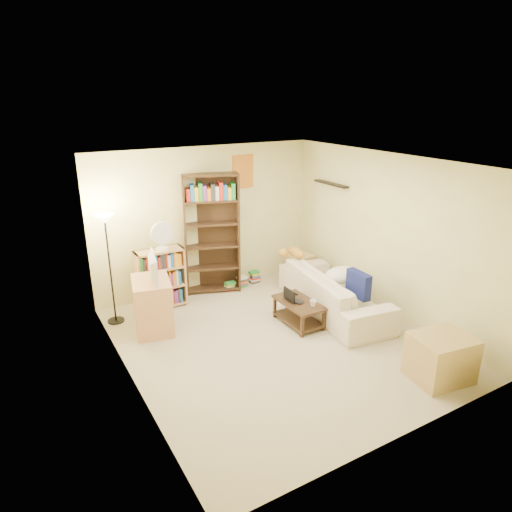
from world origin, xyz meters
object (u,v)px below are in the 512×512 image
object	(u,v)px
laptop	(296,299)
mug	(313,303)
tv_stand	(153,305)
tall_bookshelf	(212,231)
television	(149,268)
side_table	(299,267)
coffee_table	(299,310)
sofa	(334,292)
short_bookshelf	(161,279)
end_cabinet	(441,358)
tabby_cat	(294,252)
desk_fan	(162,236)
floor_lamp	(107,238)

from	to	relation	value
laptop	mug	xyz separation A→B (m)	(0.10, -0.31, 0.04)
mug	tv_stand	world-z (taller)	tv_stand
tall_bookshelf	mug	bearing A→B (deg)	-52.69
television	side_table	xyz separation A→B (m)	(2.98, 0.52, -0.73)
coffee_table	television	size ratio (longest dim) A/B	1.25
sofa	mug	world-z (taller)	sofa
coffee_table	short_bookshelf	xyz separation A→B (m)	(-1.59, 1.60, 0.27)
laptop	end_cabinet	world-z (taller)	end_cabinet
laptop	tv_stand	distance (m)	2.12
tall_bookshelf	end_cabinet	world-z (taller)	tall_bookshelf
tabby_cat	coffee_table	size ratio (longest dim) A/B	0.63
tall_bookshelf	desk_fan	xyz separation A→B (m)	(-0.95, -0.23, 0.13)
tv_stand	desk_fan	world-z (taller)	desk_fan
laptop	floor_lamp	size ratio (longest dim) A/B	0.22
tabby_cat	desk_fan	size ratio (longest dim) A/B	1.15
mug	short_bookshelf	world-z (taller)	short_bookshelf
laptop	desk_fan	bearing A→B (deg)	27.77
tabby_cat	desk_fan	world-z (taller)	desk_fan
laptop	short_bookshelf	xyz separation A→B (m)	(-1.58, 1.52, 0.11)
sofa	coffee_table	world-z (taller)	sofa
sofa	tabby_cat	distance (m)	1.01
short_bookshelf	floor_lamp	world-z (taller)	floor_lamp
tabby_cat	coffee_table	world-z (taller)	tabby_cat
tv_stand	floor_lamp	xyz separation A→B (m)	(-0.43, 0.53, 0.96)
laptop	desk_fan	distance (m)	2.28
tall_bookshelf	end_cabinet	size ratio (longest dim) A/B	3.02
tabby_cat	tv_stand	world-z (taller)	tabby_cat
mug	laptop	bearing A→B (deg)	107.49
tabby_cat	short_bookshelf	world-z (taller)	short_bookshelf
tabby_cat	floor_lamp	xyz separation A→B (m)	(-2.96, 0.47, 0.60)
coffee_table	short_bookshelf	size ratio (longest dim) A/B	0.84
sofa	tv_stand	size ratio (longest dim) A/B	3.00
sofa	tall_bookshelf	xyz separation A→B (m)	(-1.32, 1.69, 0.76)
tv_stand	end_cabinet	world-z (taller)	tv_stand
short_bookshelf	mug	bearing A→B (deg)	-47.74
side_table	short_bookshelf	bearing A→B (deg)	176.74
desk_fan	sofa	bearing A→B (deg)	-32.64
tall_bookshelf	laptop	bearing A→B (deg)	-52.53
laptop	tv_stand	world-z (taller)	tv_stand
short_bookshelf	floor_lamp	distance (m)	1.18
television	coffee_table	bearing A→B (deg)	-102.73
television	floor_lamp	xyz separation A→B (m)	(-0.43, 0.53, 0.37)
tabby_cat	tv_stand	xyz separation A→B (m)	(-2.52, -0.06, -0.36)
short_bookshelf	end_cabinet	bearing A→B (deg)	-58.11
tv_stand	floor_lamp	distance (m)	1.18
tv_stand	mug	bearing A→B (deg)	-16.97
tabby_cat	end_cabinet	world-z (taller)	tabby_cat
short_bookshelf	floor_lamp	size ratio (longest dim) A/B	0.58
television	desk_fan	size ratio (longest dim) A/B	1.45
tabby_cat	short_bookshelf	bearing A→B (deg)	164.41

